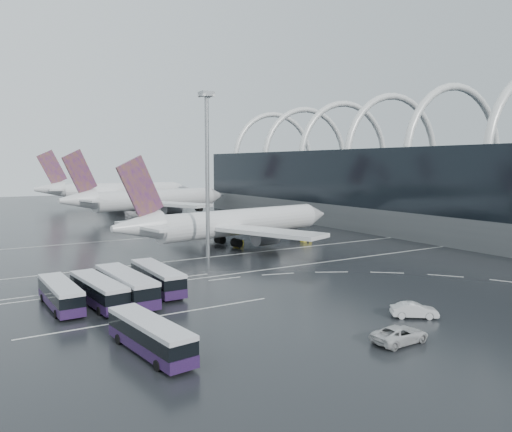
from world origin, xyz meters
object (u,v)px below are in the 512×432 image
van_curve_a (400,334)px  airliner_gate_b (149,200)px  van_curve_c (414,310)px  airliner_main (232,224)px  bus_row_far_a (150,335)px  bus_row_near_d (157,278)px  bus_row_near_b (99,291)px  gse_cart_belly_c (238,243)px  bus_row_near_a (60,294)px  bus_row_near_c (126,285)px  airliner_gate_c (114,191)px  floodlight_mast (207,154)px  gse_cart_belly_a (306,239)px  gse_cart_belly_e (268,234)px

van_curve_a → airliner_gate_b: bearing=-9.1°
airliner_gate_b → van_curve_c: (-10.45, -114.48, -4.33)m
airliner_main → bus_row_far_a: size_ratio=4.33×
airliner_gate_b → bus_row_near_d: 94.27m
bus_row_near_b → gse_cart_belly_c: 45.14m
gse_cart_belly_c → van_curve_a: bearing=-104.3°
bus_row_near_a → bus_row_far_a: bearing=-169.4°
bus_row_near_c → van_curve_c: (24.44, -22.62, -1.07)m
airliner_main → bus_row_near_d: airliner_main is taller
bus_row_near_b → bus_row_far_a: (0.08, -17.50, -0.09)m
airliner_gate_b → bus_row_near_c: bearing=-124.5°
airliner_gate_c → bus_row_far_a: airliner_gate_c is taller
bus_row_near_a → van_curve_a: (24.63, -28.12, -0.83)m
bus_row_near_d → bus_row_far_a: (-8.08, -20.18, -0.14)m
bus_row_near_a → bus_row_near_c: size_ratio=0.86×
van_curve_a → floodlight_mast: floodlight_mast is taller
bus_row_near_c → gse_cart_belly_a: bearing=-64.3°
bus_row_near_b → bus_row_far_a: 17.50m
bus_row_near_b → gse_cart_belly_e: (46.94, 36.42, -1.12)m
airliner_main → bus_row_near_a: (-37.62, -28.16, -2.86)m
gse_cart_belly_e → bus_row_near_c: bearing=-140.3°
bus_row_near_d → floodlight_mast: 28.77m
bus_row_near_d → gse_cart_belly_c: size_ratio=6.92×
bus_row_near_a → bus_row_near_b: 4.17m
airliner_main → bus_row_near_b: bearing=-148.4°
bus_row_far_a → gse_cart_belly_c: 57.82m
airliner_main → bus_row_far_a: (-33.52, -46.73, -2.87)m
bus_row_far_a → gse_cart_belly_a: (49.46, 43.13, -1.03)m
van_curve_a → bus_row_far_a: bearing=64.4°
airliner_main → bus_row_near_d: 36.87m
bus_row_far_a → airliner_main: bearing=-42.7°
bus_row_near_c → gse_cart_belly_c: bearing=-51.0°
airliner_gate_c → floodlight_mast: size_ratio=2.13×
van_curve_c → gse_cart_belly_a: size_ratio=2.27×
airliner_gate_b → bus_row_near_b: airliner_gate_b is taller
bus_row_near_a → airliner_gate_c: bearing=-19.7°
bus_row_near_c → floodlight_mast: bearing=-48.9°
van_curve_c → gse_cart_belly_a: (21.83, 48.12, -0.22)m
bus_row_near_b → bus_row_near_d: 8.59m
gse_cart_belly_c → bus_row_near_c: bearing=-137.8°
airliner_gate_b → gse_cart_belly_a: (11.38, -66.36, -4.55)m
bus_row_near_b → bus_row_near_a: bearing=69.9°
gse_cart_belly_c → airliner_main: bearing=156.9°
bus_row_near_c → airliner_gate_b: bearing=-24.0°
bus_row_near_c → bus_row_far_a: size_ratio=1.15×
airliner_main → bus_row_near_c: 42.11m
floodlight_mast → gse_cart_belly_c: 22.25m
bus_row_near_a → bus_row_near_c: 7.37m
bus_row_near_c → gse_cart_belly_a: size_ratio=6.51×
floodlight_mast → bus_row_near_a: bearing=-145.5°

